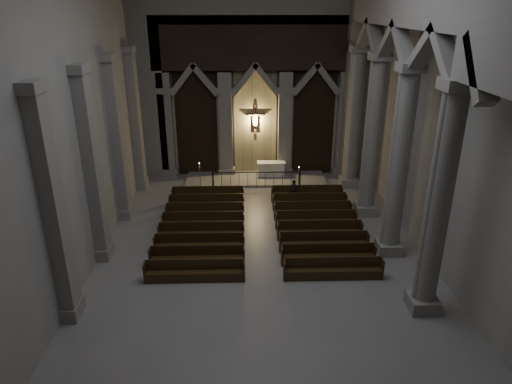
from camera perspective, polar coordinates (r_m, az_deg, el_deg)
The scene contains 11 objects.
room at distance 15.93m, azimuth 1.14°, elevation 13.72°, with size 24.00×24.10×12.00m.
sanctuary_wall at distance 27.49m, azimuth -0.09°, elevation 15.25°, with size 14.00×0.77×12.00m.
right_arcade at distance 18.31m, azimuth 18.97°, elevation 14.40°, with size 1.00×24.00×12.00m.
left_pilasters at distance 21.03m, azimuth -18.19°, elevation 4.38°, with size 0.60×13.00×8.03m.
sanctuary_step at distance 28.14m, azimuth -0.03°, elevation 1.67°, with size 8.50×2.60×0.15m, color gray.
altar at distance 28.33m, azimuth 1.91°, elevation 2.93°, with size 1.74×0.70×0.89m.
altar_rail at distance 26.69m, azimuth 0.06°, elevation 1.89°, with size 5.19×0.09×1.02m.
candle_stand_left at distance 26.96m, azimuth -6.98°, elevation 1.35°, with size 0.26×0.26×1.56m.
candle_stand_right at distance 26.67m, azimuth 5.29°, elevation 1.08°, with size 0.24×0.24×1.40m.
pews at distance 21.47m, azimuth 0.55°, elevation -4.56°, with size 9.30×8.15×0.87m.
worshipper at distance 24.84m, azimuth 4.76°, elevation 0.10°, with size 0.46×0.30×1.27m, color black.
Camera 1 is at (-0.78, -15.74, 9.96)m, focal length 32.00 mm.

